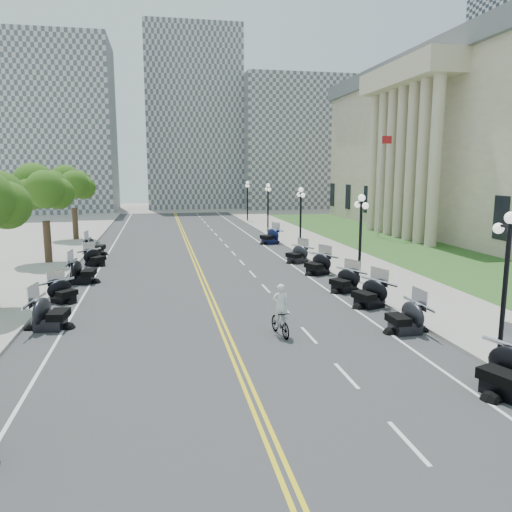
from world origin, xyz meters
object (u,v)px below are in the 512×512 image
flagpole (380,186)px  bicycle (280,323)px  motorcycle_n_3 (509,369)px  cyclist_rider (280,288)px

flagpole → bicycle: flagpole is taller
motorcycle_n_3 → cyclist_rider: size_ratio=1.28×
flagpole → cyclist_rider: size_ratio=5.77×
flagpole → cyclist_rider: (-15.93, -25.82, -3.08)m
motorcycle_n_3 → bicycle: 8.20m
motorcycle_n_3 → cyclist_rider: bearing=-160.9°
flagpole → motorcycle_n_3: flagpole is taller
flagpole → bicycle: size_ratio=5.72×
motorcycle_n_3 → bicycle: size_ratio=1.27×
bicycle → cyclist_rider: size_ratio=1.01×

